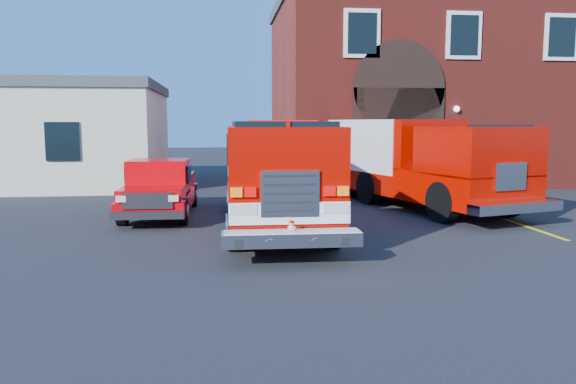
{
  "coord_description": "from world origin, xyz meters",
  "views": [
    {
      "loc": [
        -1.3,
        -12.16,
        2.66
      ],
      "look_at": [
        0.0,
        -1.2,
        1.3
      ],
      "focal_mm": 35.0,
      "sensor_mm": 36.0,
      "label": 1
    }
  ],
  "objects": [
    {
      "name": "ground",
      "position": [
        0.0,
        0.0,
        0.0
      ],
      "size": [
        100.0,
        100.0,
        0.0
      ],
      "primitive_type": "plane",
      "color": "black",
      "rests_on": "ground"
    },
    {
      "name": "parking_stripe_near",
      "position": [
        6.5,
        1.0,
        0.0
      ],
      "size": [
        0.12,
        3.0,
        0.01
      ],
      "primitive_type": "cube",
      "color": "yellow",
      "rests_on": "ground"
    },
    {
      "name": "side_building",
      "position": [
        -9.0,
        13.0,
        2.2
      ],
      "size": [
        10.2,
        8.2,
        4.35
      ],
      "color": "beige",
      "rests_on": "ground"
    },
    {
      "name": "parking_stripe_far",
      "position": [
        6.5,
        7.0,
        0.0
      ],
      "size": [
        0.12,
        3.0,
        0.01
      ],
      "primitive_type": "cube",
      "color": "yellow",
      "rests_on": "ground"
    },
    {
      "name": "fire_station",
      "position": [
        8.99,
        13.98,
        4.25
      ],
      "size": [
        15.2,
        10.2,
        8.45
      ],
      "color": "maroon",
      "rests_on": "ground"
    },
    {
      "name": "secondary_truck",
      "position": [
        4.84,
        5.2,
        1.51
      ],
      "size": [
        4.86,
        8.92,
        2.77
      ],
      "color": "black",
      "rests_on": "ground"
    },
    {
      "name": "fire_engine",
      "position": [
        0.04,
        2.37,
        1.41
      ],
      "size": [
        2.61,
        8.87,
        2.72
      ],
      "color": "black",
      "rests_on": "ground"
    },
    {
      "name": "pickup_truck",
      "position": [
        -3.06,
        4.25,
        0.77
      ],
      "size": [
        1.92,
        5.03,
        1.63
      ],
      "color": "black",
      "rests_on": "ground"
    },
    {
      "name": "parking_stripe_mid",
      "position": [
        6.5,
        4.0,
        0.0
      ],
      "size": [
        0.12,
        3.0,
        0.01
      ],
      "primitive_type": "cube",
      "color": "yellow",
      "rests_on": "ground"
    }
  ]
}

